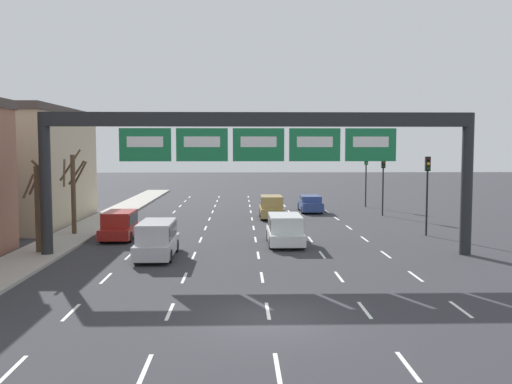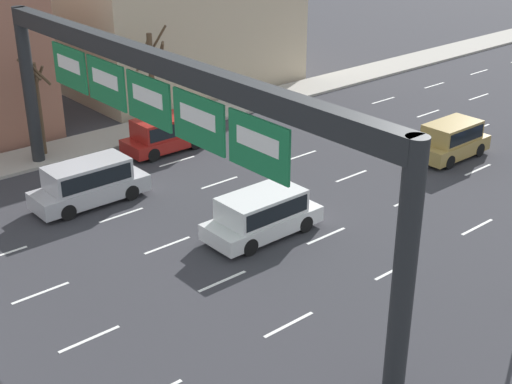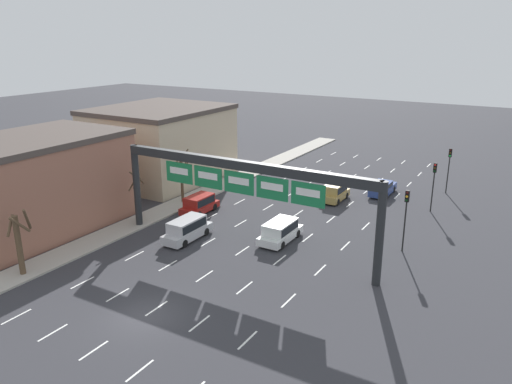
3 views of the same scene
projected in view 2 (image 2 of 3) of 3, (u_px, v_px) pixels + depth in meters
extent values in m
cube|color=white|center=(82.00, 189.00, 30.91)|extent=(0.12, 2.00, 0.01)
cube|color=white|center=(177.00, 161.00, 33.87)|extent=(0.12, 2.00, 0.01)
cube|color=white|center=(257.00, 138.00, 36.82)|extent=(0.12, 2.00, 0.01)
cube|color=white|center=(325.00, 118.00, 39.77)|extent=(0.12, 2.00, 0.01)
cube|color=white|center=(383.00, 100.00, 42.72)|extent=(0.12, 2.00, 0.01)
cube|color=white|center=(434.00, 85.00, 45.68)|extent=(0.12, 2.00, 0.01)
cube|color=white|center=(479.00, 72.00, 48.63)|extent=(0.12, 2.00, 0.01)
cube|color=white|center=(1.00, 255.00, 25.68)|extent=(0.12, 2.00, 0.01)
cube|color=white|center=(121.00, 215.00, 28.63)|extent=(0.12, 2.00, 0.01)
cube|color=white|center=(220.00, 183.00, 31.58)|extent=(0.12, 2.00, 0.01)
cube|color=white|center=(301.00, 156.00, 34.54)|extent=(0.12, 2.00, 0.01)
cube|color=white|center=(370.00, 133.00, 37.49)|extent=(0.12, 2.00, 0.01)
cube|color=white|center=(428.00, 114.00, 40.44)|extent=(0.12, 2.00, 0.01)
cube|color=white|center=(479.00, 97.00, 43.39)|extent=(0.12, 2.00, 0.01)
cube|color=white|center=(41.00, 293.00, 23.40)|extent=(0.12, 2.00, 0.01)
cube|color=white|center=(168.00, 245.00, 26.35)|extent=(0.12, 2.00, 0.01)
cube|color=white|center=(269.00, 207.00, 29.30)|extent=(0.12, 2.00, 0.01)
cube|color=white|center=(351.00, 176.00, 32.25)|extent=(0.12, 2.00, 0.01)
cube|color=white|center=(420.00, 150.00, 35.21)|extent=(0.12, 2.00, 0.01)
cube|color=white|center=(478.00, 128.00, 38.16)|extent=(0.12, 2.00, 0.01)
cube|color=white|center=(90.00, 339.00, 21.11)|extent=(0.12, 2.00, 0.01)
cube|color=white|center=(222.00, 281.00, 24.06)|extent=(0.12, 2.00, 0.01)
cube|color=white|center=(326.00, 236.00, 27.02)|extent=(0.12, 2.00, 0.01)
cube|color=white|center=(410.00, 200.00, 29.97)|extent=(0.12, 2.00, 0.01)
cube|color=white|center=(478.00, 170.00, 32.92)|extent=(0.12, 2.00, 0.01)
cube|color=white|center=(289.00, 325.00, 21.78)|extent=(0.12, 2.00, 0.01)
cube|color=white|center=(394.00, 270.00, 24.73)|extent=(0.12, 2.00, 0.01)
cube|color=white|center=(477.00, 227.00, 27.69)|extent=(0.12, 2.00, 0.01)
cylinder|color=#232628|center=(29.00, 88.00, 32.21)|extent=(0.58, 0.58, 7.28)
cylinder|color=#232628|center=(404.00, 276.00, 17.40)|extent=(0.58, 0.58, 7.28)
cube|color=#232628|center=(155.00, 61.00, 23.44)|extent=(21.40, 0.60, 0.70)
cube|color=#197542|center=(70.00, 68.00, 27.66)|extent=(2.56, 0.08, 1.65)
cube|color=white|center=(68.00, 64.00, 27.57)|extent=(1.79, 0.02, 0.53)
cube|color=#197542|center=(106.00, 83.00, 25.71)|extent=(2.56, 0.08, 1.65)
cube|color=white|center=(105.00, 79.00, 25.62)|extent=(1.79, 0.02, 0.53)
cube|color=#197542|center=(149.00, 101.00, 23.76)|extent=(2.56, 0.08, 1.65)
cube|color=white|center=(147.00, 97.00, 23.68)|extent=(1.79, 0.02, 0.53)
cube|color=#197542|center=(199.00, 121.00, 21.82)|extent=(2.56, 0.08, 1.65)
cube|color=white|center=(197.00, 117.00, 21.73)|extent=(1.79, 0.02, 0.53)
cube|color=#197542|center=(258.00, 146.00, 19.87)|extent=(2.56, 0.08, 1.65)
cube|color=white|center=(257.00, 142.00, 19.78)|extent=(1.79, 0.02, 0.53)
cube|color=#C6B293|center=(163.00, 19.00, 45.56)|extent=(12.12, 13.96, 7.84)
cube|color=#A88947|center=(451.00, 147.00, 34.11)|extent=(1.76, 4.01, 0.70)
cube|color=#A88947|center=(452.00, 131.00, 33.76)|extent=(1.62, 2.81, 0.88)
cube|color=black|center=(452.00, 131.00, 33.76)|extent=(1.65, 2.58, 0.63)
cylinder|color=black|center=(451.00, 141.00, 35.46)|extent=(0.22, 0.66, 0.66)
cylinder|color=black|center=(479.00, 150.00, 34.36)|extent=(0.22, 0.66, 0.66)
cylinder|color=black|center=(421.00, 152.00, 34.04)|extent=(0.22, 0.66, 0.66)
cylinder|color=black|center=(449.00, 162.00, 32.94)|extent=(0.22, 0.66, 0.66)
cube|color=silver|center=(263.00, 223.00, 26.93)|extent=(1.93, 4.61, 0.62)
cube|color=silver|center=(262.00, 205.00, 26.59)|extent=(1.77, 3.23, 0.89)
cube|color=black|center=(262.00, 205.00, 26.59)|extent=(1.81, 2.97, 0.64)
cylinder|color=black|center=(274.00, 209.00, 28.43)|extent=(0.22, 0.66, 0.66)
cylinder|color=black|center=(305.00, 224.00, 27.21)|extent=(0.22, 0.66, 0.66)
cylinder|color=black|center=(220.00, 230.00, 26.79)|extent=(0.22, 0.66, 0.66)
cylinder|color=black|center=(250.00, 247.00, 25.58)|extent=(0.22, 0.66, 0.66)
cube|color=maroon|center=(165.00, 141.00, 34.99)|extent=(1.80, 4.14, 0.60)
cube|color=maroon|center=(164.00, 127.00, 34.65)|extent=(1.66, 2.89, 0.90)
cube|color=black|center=(164.00, 127.00, 34.65)|extent=(1.69, 2.66, 0.65)
cylinder|color=black|center=(177.00, 134.00, 36.35)|extent=(0.22, 0.66, 0.66)
cylinder|color=black|center=(196.00, 143.00, 35.23)|extent=(0.22, 0.66, 0.66)
cylinder|color=black|center=(135.00, 145.00, 34.89)|extent=(0.22, 0.66, 0.66)
cylinder|color=black|center=(153.00, 155.00, 33.76)|extent=(0.22, 0.66, 0.66)
cube|color=#B7B7BC|center=(90.00, 191.00, 29.46)|extent=(1.76, 4.83, 0.69)
cube|color=#B7B7BC|center=(87.00, 173.00, 29.10)|extent=(1.62, 3.38, 0.92)
cube|color=black|center=(87.00, 173.00, 29.10)|extent=(1.65, 3.11, 0.67)
cylinder|color=black|center=(112.00, 181.00, 30.95)|extent=(0.22, 0.66, 0.66)
cylinder|color=black|center=(131.00, 192.00, 29.86)|extent=(0.22, 0.66, 0.66)
cylinder|color=black|center=(50.00, 199.00, 29.24)|extent=(0.22, 0.66, 0.66)
cylinder|color=black|center=(68.00, 212.00, 28.15)|extent=(0.22, 0.66, 0.66)
cylinder|color=brown|center=(39.00, 109.00, 33.51)|extent=(0.28, 0.28, 4.43)
cylinder|color=brown|center=(38.00, 79.00, 33.20)|extent=(0.65, 0.53, 1.33)
cylinder|color=brown|center=(33.00, 83.00, 33.39)|extent=(0.32, 1.06, 1.21)
cylinder|color=brown|center=(41.00, 75.00, 32.56)|extent=(0.41, 1.03, 1.17)
cylinder|color=brown|center=(29.00, 70.00, 32.21)|extent=(0.83, 0.86, 1.02)
cylinder|color=brown|center=(152.00, 81.00, 37.13)|extent=(0.29, 0.29, 4.93)
cylinder|color=brown|center=(143.00, 54.00, 36.85)|extent=(0.39, 1.13, 1.68)
cylinder|color=brown|center=(159.00, 54.00, 36.82)|extent=(1.14, 0.30, 1.55)
cylinder|color=brown|center=(155.00, 44.00, 36.92)|extent=(1.26, 0.80, 2.01)
cylinder|color=brown|center=(162.00, 58.00, 36.82)|extent=(1.21, 0.60, 1.81)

